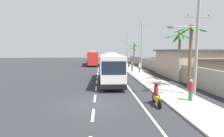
# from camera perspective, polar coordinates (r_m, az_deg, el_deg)

# --- Properties ---
(ground_plane) EXTENTS (160.00, 160.00, 0.00)m
(ground_plane) POSITION_cam_1_polar(r_m,az_deg,el_deg) (12.62, -6.01, -11.82)
(ground_plane) COLOR #28282D
(sidewalk_kerb) EXTENTS (3.20, 90.00, 0.14)m
(sidewalk_kerb) POSITION_cam_1_polar(r_m,az_deg,el_deg) (23.21, 11.98, -3.46)
(sidewalk_kerb) COLOR #A8A399
(sidewalk_kerb) RESTS_ON ground
(lane_markings) EXTENTS (3.56, 71.00, 0.01)m
(lane_markings) POSITION_cam_1_polar(r_m,az_deg,el_deg) (26.93, -0.50, -2.15)
(lane_markings) COLOR white
(lane_markings) RESTS_ON ground
(boundary_wall) EXTENTS (0.24, 60.00, 2.16)m
(boundary_wall) POSITION_cam_1_polar(r_m,az_deg,el_deg) (28.04, 17.27, 0.12)
(boundary_wall) COLOR #9E998E
(boundary_wall) RESTS_ON ground
(coach_bus_foreground) EXTENTS (3.02, 10.68, 3.61)m
(coach_bus_foreground) POSITION_cam_1_polar(r_m,az_deg,el_deg) (20.44, -0.17, 0.50)
(coach_bus_foreground) COLOR silver
(coach_bus_foreground) RESTS_ON ground
(coach_bus_far_lane) EXTENTS (3.66, 12.42, 3.76)m
(coach_bus_far_lane) POSITION_cam_1_polar(r_m,az_deg,el_deg) (44.97, -6.77, 3.64)
(coach_bus_far_lane) COLOR red
(coach_bus_far_lane) RESTS_ON ground
(motorcycle_beside_bus) EXTENTS (0.56, 1.96, 1.56)m
(motorcycle_beside_bus) POSITION_cam_1_polar(r_m,az_deg,el_deg) (12.55, 14.82, -9.06)
(motorcycle_beside_bus) COLOR black
(motorcycle_beside_bus) RESTS_ON ground
(motorcycle_trailing) EXTENTS (0.56, 1.96, 1.62)m
(motorcycle_trailing) POSITION_cam_1_polar(r_m,az_deg,el_deg) (30.61, 3.65, 0.08)
(motorcycle_trailing) COLOR black
(motorcycle_trailing) RESTS_ON ground
(pedestrian_near_kerb) EXTENTS (0.36, 0.36, 1.61)m
(pedestrian_near_kerb) POSITION_cam_1_polar(r_m,az_deg,el_deg) (13.97, 25.13, -6.46)
(pedestrian_near_kerb) COLOR #2D7A47
(pedestrian_near_kerb) RESTS_ON sidewalk_kerb
(pedestrian_midwalk) EXTENTS (0.36, 0.36, 1.68)m
(pedestrian_midwalk) POSITION_cam_1_polar(r_m,az_deg,el_deg) (29.07, 9.29, 0.41)
(pedestrian_midwalk) COLOR #2D7A47
(pedestrian_midwalk) RESTS_ON sidewalk_kerb
(pedestrian_far_walk) EXTENTS (0.36, 0.36, 1.70)m
(pedestrian_far_walk) POSITION_cam_1_polar(r_m,az_deg,el_deg) (30.56, 6.83, 0.74)
(pedestrian_far_walk) COLOR #75388E
(pedestrian_far_walk) RESTS_ON sidewalk_kerb
(utility_pole_nearest) EXTENTS (3.65, 0.24, 8.18)m
(utility_pole_nearest) POSITION_cam_1_polar(r_m,az_deg,el_deg) (15.77, 26.46, 7.21)
(utility_pole_nearest) COLOR #9E9E99
(utility_pole_nearest) RESTS_ON ground
(utility_pole_mid) EXTENTS (2.07, 0.24, 9.72)m
(utility_pole_mid) POSITION_cam_1_polar(r_m,az_deg,el_deg) (33.95, 9.98, 8.04)
(utility_pole_mid) COLOR #9E9E99
(utility_pole_mid) RESTS_ON ground
(utility_pole_far) EXTENTS (3.00, 0.24, 8.94)m
(utility_pole_far) POSITION_cam_1_polar(r_m,az_deg,el_deg) (52.93, 5.11, 7.05)
(utility_pole_far) COLOR #9E9E99
(utility_pole_far) RESTS_ON ground
(palm_nearest) EXTENTS (3.48, 3.22, 5.83)m
(palm_nearest) POSITION_cam_1_polar(r_m,az_deg,el_deg) (44.83, 7.46, 6.30)
(palm_nearest) COLOR brown
(palm_nearest) RESTS_ON ground
(palm_second) EXTENTS (3.78, 3.51, 6.23)m
(palm_second) POSITION_cam_1_polar(r_m,az_deg,el_deg) (23.04, 21.88, 7.33)
(palm_second) COLOR brown
(palm_second) RESTS_ON ground
(palm_third) EXTENTS (3.27, 3.22, 6.53)m
(palm_third) POSITION_cam_1_polar(r_m,az_deg,el_deg) (19.09, 25.06, 7.60)
(palm_third) COLOR brown
(palm_third) RESTS_ON ground
(palm_fourth) EXTENTS (3.33, 3.43, 4.97)m
(palm_fourth) POSITION_cam_1_polar(r_m,az_deg,el_deg) (51.89, 7.45, 5.57)
(palm_fourth) COLOR brown
(palm_fourth) RESTS_ON ground
(roadside_building) EXTENTS (14.39, 9.81, 4.01)m
(roadside_building) POSITION_cam_1_polar(r_m,az_deg,el_deg) (29.33, 30.04, 1.67)
(roadside_building) COLOR tan
(roadside_building) RESTS_ON ground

